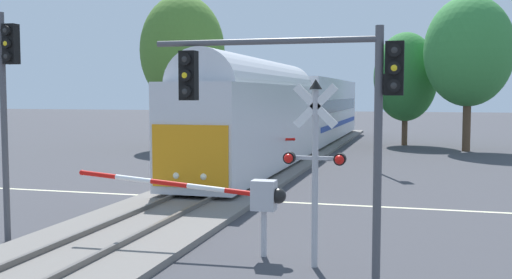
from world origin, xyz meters
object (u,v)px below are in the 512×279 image
Objects in this scene: commuter_train at (297,110)px; elm_centre_background at (406,77)px; oak_behind_train at (182,51)px; traffic_signal_near_right at (309,93)px; crossing_gate_near at (242,195)px; oak_far_right at (469,51)px; crossing_signal_mast at (315,154)px; traffic_signal_far_side at (383,103)px; traffic_signal_median at (7,90)px; crossing_gate_far at (191,143)px.

commuter_train is 10.68m from elm_centre_background.
oak_behind_train is at bearing -156.95° from elm_centre_background.
crossing_gate_near is at bearing 134.77° from traffic_signal_near_right.
oak_far_right is (10.58, 4.34, 3.80)m from commuter_train.
traffic_signal_near_right is at bearing -78.17° from commuter_train.
crossing_signal_mast reaches higher than crossing_gate_near.
oak_behind_train reaches higher than traffic_signal_far_side.
oak_behind_train is at bearing 114.99° from crossing_gate_near.
traffic_signal_near_right is at bearing -63.30° from oak_behind_train.
traffic_signal_median is at bearing -77.20° from oak_behind_train.
oak_far_right is (5.24, 28.92, 4.07)m from crossing_signal_mast.
crossing_gate_far is 1.29× the size of traffic_signal_near_right.
crossing_gate_near is 32.50m from elm_centre_background.
commuter_train is 10.66m from crossing_gate_far.
oak_far_right reaches higher than traffic_signal_far_side.
traffic_signal_median is at bearing -87.27° from crossing_gate_far.
traffic_signal_median is (-7.89, 0.17, 1.40)m from crossing_signal_mast.
traffic_signal_far_side is (0.51, 16.21, 0.88)m from crossing_signal_mast.
oak_far_right reaches higher than crossing_gate_far.
oak_behind_train is at bearing 117.72° from crossing_signal_mast.
traffic_signal_median reaches higher than commuter_train.
crossing_signal_mast is 1.90m from traffic_signal_near_right.
crossing_gate_far is 9.45m from traffic_signal_far_side.
oak_behind_train reaches higher than crossing_gate_far.
oak_behind_train is (-5.94, 26.16, 2.88)m from traffic_signal_median.
elm_centre_background is at bearing 87.93° from crossing_signal_mast.
oak_behind_train is at bearing 102.80° from traffic_signal_median.
commuter_train is at bearing 98.31° from crossing_gate_near.
elm_centre_background is 0.81× the size of oak_far_right.
traffic_signal_median is (-2.56, -24.40, 1.12)m from commuter_train.
traffic_signal_far_side reaches higher than crossing_gate_near.
crossing_signal_mast is (1.83, -0.57, 1.08)m from crossing_gate_near.
crossing_gate_near is at bearing -98.51° from traffic_signal_far_side.
commuter_train is 7.87× the size of traffic_signal_far_side.
crossing_signal_mast is 0.82× the size of traffic_signal_far_side.
traffic_signal_far_side reaches higher than crossing_signal_mast.
oak_behind_train reaches higher than traffic_signal_median.
oak_far_right is at bearing 46.19° from crossing_gate_far.
commuter_train is 25.15m from crossing_signal_mast.
crossing_gate_far is at bearing 115.83° from crossing_gate_near.
oak_behind_train reaches higher than crossing_gate_near.
crossing_gate_far is 0.79× the size of elm_centre_background.
traffic_signal_median is (0.68, -14.34, 2.49)m from crossing_gate_far.
oak_far_right is 19.25m from oak_behind_train.
oak_behind_train reaches higher than crossing_signal_mast.
commuter_train is at bearing -128.67° from elm_centre_background.
commuter_train is 3.89× the size of oak_far_right.
traffic_signal_median is 33.81m from elm_centre_background.
crossing_gate_far is at bearing 92.73° from traffic_signal_median.
oak_far_right is at bearing 75.99° from crossing_gate_near.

